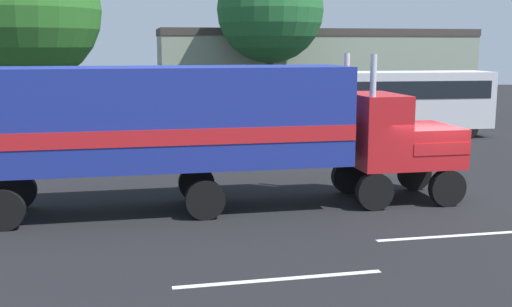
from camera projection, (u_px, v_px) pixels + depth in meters
ground_plane at (425, 202)px, 19.33m from camera, size 120.00×120.00×0.00m
lane_stripe_near at (459, 236)px, 15.88m from camera, size 4.31×1.21×0.01m
lane_stripe_mid at (280, 279)px, 12.91m from camera, size 4.30×1.27×0.01m
semi_truck at (203, 124)px, 18.07m from camera, size 14.33×5.91×4.50m
person_bystander at (205, 164)px, 20.70m from camera, size 0.42×0.48×1.63m
parked_bus at (386, 98)px, 32.72m from camera, size 11.28×4.61×3.40m
parked_car at (169, 134)px, 28.50m from camera, size 4.47×1.99×1.57m
tree_left at (270, 9)px, 39.63m from camera, size 6.74×6.74×10.37m
tree_center at (26, 10)px, 29.30m from camera, size 6.91×6.91×9.84m
building_backdrop at (316, 67)px, 46.26m from camera, size 23.62×11.41×5.91m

